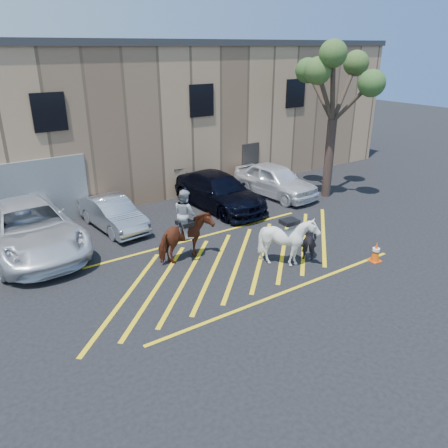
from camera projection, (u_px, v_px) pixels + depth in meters
ground at (234, 258)px, 15.58m from camera, size 90.00×90.00×0.00m
car_white_pickup at (29, 228)px, 15.83m from camera, size 3.28×6.57×1.79m
car_silver_sedan at (113, 214)px, 17.86m from camera, size 1.77×4.04×1.29m
car_blue_suv at (219, 191)px, 20.16m from camera, size 2.51×5.51×1.56m
car_white_suv at (275, 180)px, 21.77m from camera, size 2.36×4.84×1.59m
handler at (309, 239)px, 15.21m from camera, size 0.68×0.65×1.56m
warehouse at (105, 113)px, 23.38m from camera, size 32.42×10.20×7.30m
hatching_zone at (239, 261)px, 15.35m from camera, size 12.60×5.12×0.01m
mounted_bay at (185, 233)px, 15.04m from camera, size 2.05×1.12×2.59m
saddled_white at (288, 241)px, 14.76m from camera, size 1.54×1.71×1.79m
traffic_cone at (376, 252)px, 15.21m from camera, size 0.42×0.42×0.73m
tree at (336, 77)px, 19.87m from camera, size 3.99×4.37×7.31m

